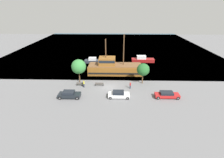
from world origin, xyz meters
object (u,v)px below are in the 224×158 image
moored_boat_dockside (94,61)px  pedestrian_walking_far (84,84)px  bench_promenade_west (80,84)px  pedestrian_walking_near (130,85)px  parked_car_curb_front (167,95)px  pirate_ship (115,68)px  parked_car_curb_rear (119,94)px  moored_boat_outer (142,60)px  fire_hydrant (66,91)px  bench_promenade_east (99,84)px  parked_car_curb_mid (69,94)px

moored_boat_dockside → pedestrian_walking_far: bearing=-89.8°
bench_promenade_west → pedestrian_walking_near: size_ratio=0.99×
moored_boat_dockside → parked_car_curb_front: (17.74, -23.08, 0.00)m
pirate_ship → pedestrian_walking_near: bearing=-68.8°
pirate_ship → parked_car_curb_rear: pirate_ship is taller
pirate_ship → parked_car_curb_front: pirate_ship is taller
moored_boat_outer → fire_hydrant: size_ratio=9.60×
parked_car_curb_rear → bench_promenade_east: (-4.46, 5.48, -0.24)m
pedestrian_walking_far → bench_promenade_east: bearing=14.4°
parked_car_curb_mid → pedestrian_walking_far: (2.11, 4.94, 0.17)m
moored_boat_dockside → fire_hydrant: moored_boat_dockside is taller
moored_boat_outer → parked_car_curb_front: moored_boat_outer is taller
moored_boat_outer → bench_promenade_east: 22.93m
parked_car_curb_mid → fire_hydrant: (-1.35, 2.09, -0.31)m
moored_boat_outer → pedestrian_walking_near: 21.15m
pedestrian_walking_near → moored_boat_outer: bearing=74.9°
parked_car_curb_mid → pedestrian_walking_near: (12.64, 4.56, 0.07)m
parked_car_curb_rear → pedestrian_walking_far: size_ratio=2.46×
bench_promenade_west → moored_boat_outer: bearing=48.3°
pirate_ship → bench_promenade_east: bearing=-112.9°
moored_boat_outer → pedestrian_walking_far: moored_boat_outer is taller
moored_boat_dockside → bench_promenade_west: (-1.02, -17.78, -0.23)m
pirate_ship → pedestrian_walking_far: (-6.89, -9.03, -0.76)m
moored_boat_dockside → pedestrian_walking_near: size_ratio=3.85×
pirate_ship → fire_hydrant: 15.80m
moored_boat_outer → parked_car_curb_rear: 25.95m
bench_promenade_east → bench_promenade_west: size_ratio=1.25×
fire_hydrant → pedestrian_walking_far: bearing=39.5°
bench_promenade_east → pirate_ship: bearing=67.1°
fire_hydrant → moored_boat_outer: bearing=49.6°
bench_promenade_east → pedestrian_walking_far: (-3.45, -0.89, 0.44)m
parked_car_curb_front → fire_hydrant: (-21.12, 1.59, -0.25)m
fire_hydrant → parked_car_curb_front: bearing=-4.3°
pirate_ship → moored_boat_dockside: bearing=125.9°
parked_car_curb_front → bench_promenade_east: parked_car_curb_front is taller
parked_car_curb_mid → pedestrian_walking_far: size_ratio=2.53×
pirate_ship → fire_hydrant: bearing=-131.1°
parked_car_curb_front → parked_car_curb_rear: (-9.75, -0.16, 0.02)m
moored_boat_outer → parked_car_curb_front: bearing=-86.2°
bench_promenade_west → pedestrian_walking_far: pedestrian_walking_far is taller
bench_promenade_east → pedestrian_walking_near: 7.20m
moored_boat_dockside → parked_car_curb_mid: (-2.04, -23.58, 0.06)m
parked_car_curb_mid → parked_car_curb_front: bearing=1.5°
parked_car_curb_mid → parked_car_curb_rear: size_ratio=1.03×
parked_car_curb_front → fire_hydrant: size_ratio=6.36×
pedestrian_walking_near → parked_car_curb_front: bearing=-29.7°
pirate_ship → moored_boat_dockside: size_ratio=2.61×
bench_promenade_east → parked_car_curb_rear: bearing=-50.9°
parked_car_curb_mid → pedestrian_walking_near: pedestrian_walking_near is taller
pirate_ship → pedestrian_walking_near: 10.12m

